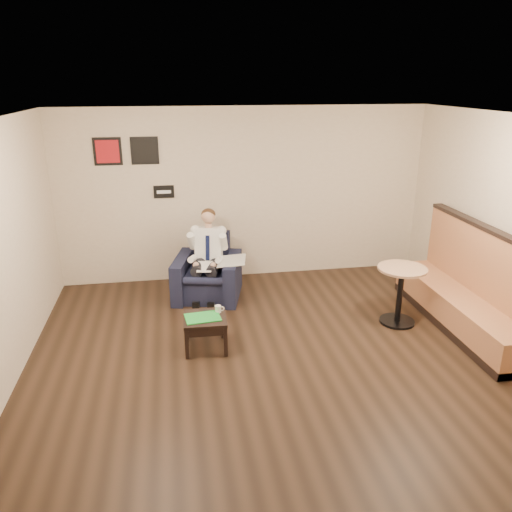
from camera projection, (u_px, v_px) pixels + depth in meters
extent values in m
plane|color=black|center=(284.00, 368.00, 5.83)|extent=(6.00, 6.00, 0.00)
cube|color=beige|center=(245.00, 195.00, 8.15)|extent=(6.00, 0.02, 2.80)
cube|color=beige|center=(417.00, 446.00, 2.58)|extent=(6.00, 0.02, 2.80)
cube|color=white|center=(289.00, 121.00, 4.89)|extent=(6.00, 6.00, 0.02)
cube|color=black|center=(164.00, 192.00, 7.89)|extent=(0.32, 0.02, 0.20)
cube|color=#B4161C|center=(108.00, 151.00, 7.55)|extent=(0.42, 0.03, 0.42)
cube|color=black|center=(145.00, 151.00, 7.63)|extent=(0.42, 0.03, 0.42)
cube|color=black|center=(207.00, 268.00, 7.60)|extent=(1.17, 1.17, 0.93)
cube|color=white|center=(205.00, 267.00, 7.35)|extent=(0.26, 0.34, 0.01)
cube|color=silver|center=(232.00, 261.00, 7.42)|extent=(0.49, 0.57, 0.01)
cube|color=black|center=(205.00, 332.00, 6.20)|extent=(0.54, 0.54, 0.43)
cube|color=green|center=(203.00, 317.00, 6.11)|extent=(0.45, 0.34, 0.01)
cylinder|color=white|center=(218.00, 309.00, 6.24)|extent=(0.08, 0.08, 0.09)
cube|color=black|center=(208.00, 311.00, 6.28)|extent=(0.14, 0.09, 0.01)
cube|color=#AA6942|center=(465.00, 279.00, 6.61)|extent=(0.63, 2.66, 1.36)
cylinder|color=tan|center=(400.00, 295.00, 6.78)|extent=(0.81, 0.81, 0.81)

